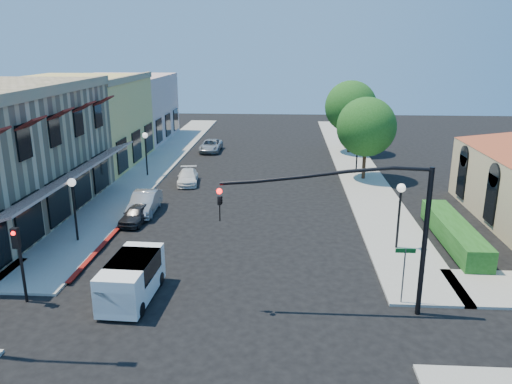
# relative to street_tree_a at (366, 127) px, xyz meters

# --- Properties ---
(ground) EXTENTS (120.00, 120.00, 0.00)m
(ground) POSITION_rel_street_tree_a_xyz_m (-8.80, -22.00, -4.19)
(ground) COLOR black
(ground) RESTS_ON ground
(sidewalk_left) EXTENTS (3.50, 50.00, 0.12)m
(sidewalk_left) POSITION_rel_street_tree_a_xyz_m (-17.55, 5.00, -4.13)
(sidewalk_left) COLOR gray
(sidewalk_left) RESTS_ON ground
(sidewalk_right) EXTENTS (3.50, 50.00, 0.12)m
(sidewalk_right) POSITION_rel_street_tree_a_xyz_m (-0.05, 5.00, -4.13)
(sidewalk_right) COLOR gray
(sidewalk_right) RESTS_ON ground
(curb_red_strip) EXTENTS (0.25, 10.00, 0.06)m
(curb_red_strip) POSITION_rel_street_tree_a_xyz_m (-15.70, -14.00, -4.19)
(curb_red_strip) COLOR maroon
(curb_red_strip) RESTS_ON ground
(yellow_stucco_building) EXTENTS (10.00, 12.00, 7.60)m
(yellow_stucco_building) POSITION_rel_street_tree_a_xyz_m (-24.30, 4.00, -0.39)
(yellow_stucco_building) COLOR #D5BE60
(yellow_stucco_building) RESTS_ON ground
(pink_stucco_building) EXTENTS (10.00, 12.00, 7.00)m
(pink_stucco_building) POSITION_rel_street_tree_a_xyz_m (-24.30, 16.00, -0.69)
(pink_stucco_building) COLOR tan
(pink_stucco_building) RESTS_ON ground
(hedge) EXTENTS (1.40, 8.00, 1.10)m
(hedge) POSITION_rel_street_tree_a_xyz_m (2.90, -13.00, -4.19)
(hedge) COLOR #1C4F16
(hedge) RESTS_ON ground
(street_tree_a) EXTENTS (4.56, 4.56, 6.48)m
(street_tree_a) POSITION_rel_street_tree_a_xyz_m (0.00, 0.00, 0.00)
(street_tree_a) COLOR black
(street_tree_a) RESTS_ON ground
(street_tree_b) EXTENTS (4.94, 4.94, 7.02)m
(street_tree_b) POSITION_rel_street_tree_a_xyz_m (0.00, 10.00, 0.35)
(street_tree_b) COLOR black
(street_tree_b) RESTS_ON ground
(signal_mast_arm) EXTENTS (8.01, 0.39, 6.00)m
(signal_mast_arm) POSITION_rel_street_tree_a_xyz_m (-2.94, -20.50, -0.11)
(signal_mast_arm) COLOR black
(signal_mast_arm) RESTS_ON ground
(secondary_signal) EXTENTS (0.28, 0.42, 3.32)m
(secondary_signal) POSITION_rel_street_tree_a_xyz_m (-16.80, -20.59, -1.88)
(secondary_signal) COLOR black
(secondary_signal) RESTS_ON ground
(street_name_sign) EXTENTS (0.80, 0.06, 2.50)m
(street_name_sign) POSITION_rel_street_tree_a_xyz_m (-1.30, -19.80, -2.50)
(street_name_sign) COLOR #595B5E
(street_name_sign) RESTS_ON ground
(lamppost_left_near) EXTENTS (0.44, 0.44, 3.57)m
(lamppost_left_near) POSITION_rel_street_tree_a_xyz_m (-17.30, -14.00, -1.46)
(lamppost_left_near) COLOR black
(lamppost_left_near) RESTS_ON ground
(lamppost_left_far) EXTENTS (0.44, 0.44, 3.57)m
(lamppost_left_far) POSITION_rel_street_tree_a_xyz_m (-17.30, 0.00, -1.46)
(lamppost_left_far) COLOR black
(lamppost_left_far) RESTS_ON ground
(lamppost_right_near) EXTENTS (0.44, 0.44, 3.57)m
(lamppost_right_near) POSITION_rel_street_tree_a_xyz_m (-0.30, -14.00, -1.46)
(lamppost_right_near) COLOR black
(lamppost_right_near) RESTS_ON ground
(lamppost_right_far) EXTENTS (0.44, 0.44, 3.57)m
(lamppost_right_far) POSITION_rel_street_tree_a_xyz_m (-0.30, 2.00, -1.46)
(lamppost_right_far) COLOR black
(lamppost_right_far) RESTS_ON ground
(white_van) EXTENTS (1.89, 4.03, 1.76)m
(white_van) POSITION_rel_street_tree_a_xyz_m (-12.45, -20.03, -3.18)
(white_van) COLOR white
(white_van) RESTS_ON ground
(parked_car_a) EXTENTS (1.59, 3.28, 1.08)m
(parked_car_a) POSITION_rel_street_tree_a_xyz_m (-15.00, -10.82, -3.66)
(parked_car_a) COLOR black
(parked_car_a) RESTS_ON ground
(parked_car_b) EXTENTS (1.59, 4.18, 1.36)m
(parked_car_b) POSITION_rel_street_tree_a_xyz_m (-14.98, -9.00, -3.51)
(parked_car_b) COLOR #9E9FA3
(parked_car_b) RESTS_ON ground
(parked_car_c) EXTENTS (1.96, 3.80, 1.05)m
(parked_car_c) POSITION_rel_street_tree_a_xyz_m (-13.60, -2.00, -3.67)
(parked_car_c) COLOR white
(parked_car_c) RESTS_ON ground
(parked_car_d) EXTENTS (1.98, 4.21, 1.16)m
(parked_car_d) POSITION_rel_street_tree_a_xyz_m (-13.60, 10.00, -3.61)
(parked_car_d) COLOR #A5A6AA
(parked_car_d) RESTS_ON ground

